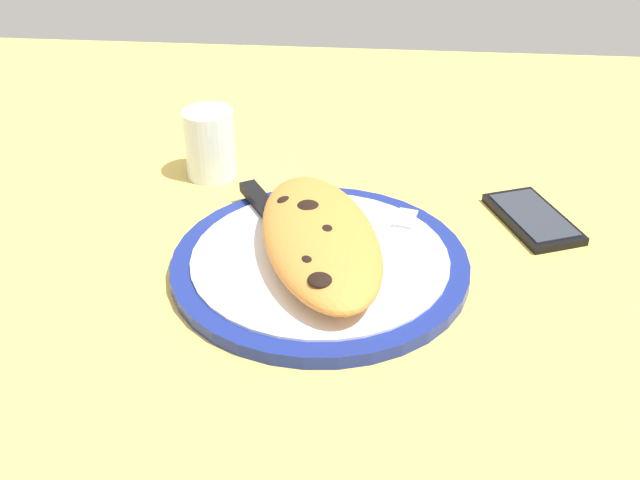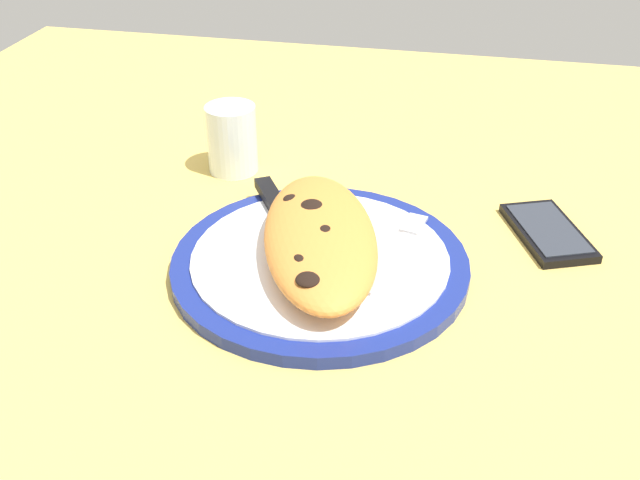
# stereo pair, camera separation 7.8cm
# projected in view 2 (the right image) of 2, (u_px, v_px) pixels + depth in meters

# --- Properties ---
(ground_plane) EXTENTS (1.50, 1.50, 0.03)m
(ground_plane) POSITION_uv_depth(u_px,v_px,m) (320.00, 281.00, 0.81)
(ground_plane) COLOR #DBB756
(plate) EXTENTS (0.32, 0.32, 0.02)m
(plate) POSITION_uv_depth(u_px,v_px,m) (320.00, 263.00, 0.79)
(plate) COLOR navy
(plate) RESTS_ON ground_plane
(calzone) EXTENTS (0.29, 0.19, 0.05)m
(calzone) POSITION_uv_depth(u_px,v_px,m) (318.00, 239.00, 0.77)
(calzone) COLOR orange
(calzone) RESTS_ON plate
(fork) EXTENTS (0.16, 0.05, 0.00)m
(fork) POSITION_uv_depth(u_px,v_px,m) (400.00, 243.00, 0.81)
(fork) COLOR silver
(fork) RESTS_ON plate
(knife) EXTENTS (0.20, 0.13, 0.01)m
(knife) POSITION_uv_depth(u_px,v_px,m) (280.00, 212.00, 0.86)
(knife) COLOR silver
(knife) RESTS_ON plate
(smartphone) EXTENTS (0.14, 0.11, 0.01)m
(smartphone) POSITION_uv_depth(u_px,v_px,m) (548.00, 232.00, 0.85)
(smartphone) COLOR black
(smartphone) RESTS_ON ground_plane
(water_glass) EXTENTS (0.07, 0.07, 0.09)m
(water_glass) POSITION_uv_depth(u_px,v_px,m) (232.00, 143.00, 0.98)
(water_glass) COLOR silver
(water_glass) RESTS_ON ground_plane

